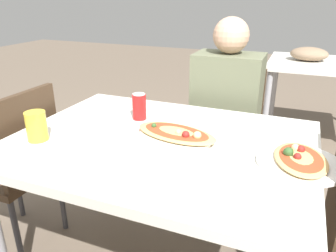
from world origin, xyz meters
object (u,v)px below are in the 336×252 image
at_px(dining_table, 161,155).
at_px(pizza_main, 176,134).
at_px(chair_far_seated, 228,132).
at_px(chair_side_left, 18,164).
at_px(person_seated, 226,107).
at_px(pizza_second, 300,161).
at_px(soda_can, 139,107).
at_px(drink_glass, 37,126).

xyz_separation_m(dining_table, pizza_main, (0.05, 0.03, 0.09)).
distance_m(chair_far_seated, chair_side_left, 1.24).
distance_m(person_seated, pizza_second, 0.81).
relative_size(dining_table, soda_can, 9.81).
relative_size(soda_can, drink_glass, 1.03).
relative_size(person_seated, drink_glass, 10.07).
bearing_deg(person_seated, dining_table, 80.09).
height_order(dining_table, chair_side_left, chair_side_left).
bearing_deg(drink_glass, chair_side_left, 154.29).
bearing_deg(person_seated, soda_can, 58.22).
distance_m(chair_far_seated, pizza_main, 0.81).
xyz_separation_m(dining_table, chair_side_left, (-0.80, -0.03, -0.19)).
bearing_deg(dining_table, person_seated, 80.09).
distance_m(dining_table, chair_far_seated, 0.83).
bearing_deg(drink_glass, pizza_second, 10.14).
bearing_deg(pizza_second, drink_glass, -169.86).
xyz_separation_m(person_seated, drink_glass, (-0.59, -0.88, 0.12)).
xyz_separation_m(chair_side_left, drink_glass, (0.33, -0.16, 0.32)).
relative_size(chair_side_left, pizza_main, 2.34).
relative_size(dining_table, person_seated, 1.00).
xyz_separation_m(pizza_main, pizza_second, (0.48, -0.05, -0.00)).
bearing_deg(chair_far_seated, pizza_second, 117.33).
distance_m(drink_glass, pizza_second, 1.02).
relative_size(dining_table, pizza_main, 3.16).
relative_size(chair_side_left, soda_can, 7.28).
height_order(chair_far_seated, drink_glass, chair_far_seated).
height_order(dining_table, pizza_main, pizza_main).
xyz_separation_m(chair_far_seated, pizza_second, (0.42, -0.81, 0.28)).
height_order(chair_far_seated, pizza_main, chair_far_seated).
height_order(dining_table, chair_far_seated, chair_far_seated).
bearing_deg(chair_far_seated, person_seated, 90.00).
bearing_deg(dining_table, drink_glass, -157.47).
relative_size(chair_far_seated, chair_side_left, 1.00).
bearing_deg(pizza_second, chair_side_left, -179.17).
distance_m(soda_can, drink_glass, 0.47).
xyz_separation_m(chair_far_seated, soda_can, (-0.31, -0.62, 0.33)).
bearing_deg(drink_glass, person_seated, 56.13).
bearing_deg(chair_far_seated, dining_table, 81.50).
distance_m(pizza_main, soda_can, 0.29).
bearing_deg(chair_side_left, drink_glass, -115.71).
relative_size(dining_table, chair_side_left, 1.35).
relative_size(chair_far_seated, pizza_second, 3.03).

